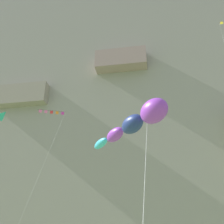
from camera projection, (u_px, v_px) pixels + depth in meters
name	position (u px, v px, depth m)	size (l,w,h in m)	color
cliff_face	(130.00, 112.00, 69.61)	(180.00, 34.32, 67.44)	gray
kite_windsock_mid_left	(134.00, 123.00, 11.36)	(4.03, 7.48, 7.80)	purple
kite_banner_high_left	(49.00, 122.00, 36.58)	(3.60, 5.25, 19.71)	black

